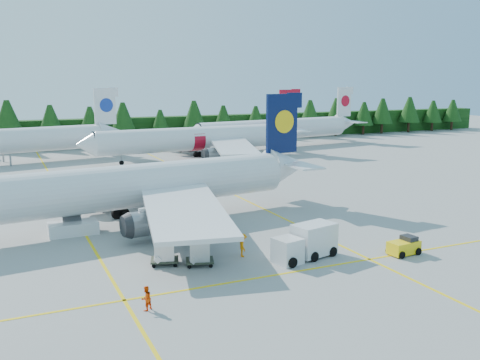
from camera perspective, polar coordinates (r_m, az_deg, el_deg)
name	(u,v)px	position (r m, az deg, el deg)	size (l,w,h in m)	color
ground	(270,248)	(46.85, 3.21, -7.25)	(320.00, 320.00, 0.00)	gray
taxi_stripe_a	(73,213)	(61.56, -17.43, -3.38)	(0.25, 120.00, 0.01)	yellow
taxi_stripe_b	(238,197)	(66.78, -0.16, -1.81)	(0.25, 120.00, 0.01)	yellow
taxi_stripe_cross	(306,270)	(41.92, 7.05, -9.49)	(80.00, 0.25, 0.01)	yellow
treeline_hedge	(100,132)	(123.77, -14.68, 4.98)	(220.00, 4.00, 6.00)	black
airliner_navy	(106,190)	(53.57, -14.14, -1.03)	(44.02, 36.02, 12.82)	silver
airliner_red	(192,139)	(97.85, -5.13, 4.34)	(43.21, 35.49, 12.56)	silver
airliner_far_right	(270,129)	(115.34, 3.23, 5.42)	(43.69, 10.37, 12.76)	silver
airstairs	(72,224)	(53.37, -17.44, -4.52)	(4.52, 6.13, 4.07)	silver
service_truck	(305,242)	(44.07, 6.93, -6.63)	(5.99, 3.27, 2.74)	silver
baggage_tug	(404,246)	(47.03, 17.12, -6.76)	(2.79, 1.67, 1.43)	yellow
uld_pair	(182,251)	(42.58, -6.21, -7.57)	(5.02, 3.53, 1.66)	#313728
crew_a	(309,229)	(49.99, 7.32, -5.23)	(0.58, 0.38, 1.58)	#D56604
crew_b	(146,298)	(35.02, -9.99, -12.32)	(0.78, 0.61, 1.60)	#ED3F05
crew_c	(243,245)	(44.29, 0.30, -6.97)	(0.81, 0.55, 1.95)	orange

